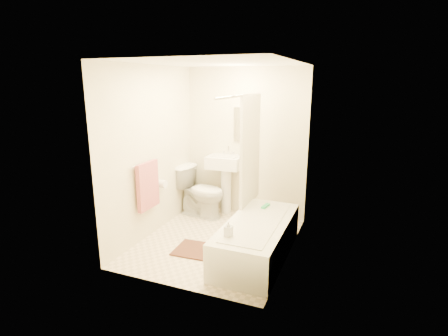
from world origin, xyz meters
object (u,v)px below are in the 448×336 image
at_px(soap_bottle, 228,229).
at_px(sink, 226,182).
at_px(toilet, 201,192).
at_px(bathtub, 257,239).
at_px(bath_mat, 199,250).

bearing_deg(soap_bottle, sink, 112.64).
xyz_separation_m(toilet, soap_bottle, (1.08, -1.53, 0.15)).
height_order(bathtub, bath_mat, bathtub).
bearing_deg(toilet, bathtub, -119.42).
relative_size(toilet, sink, 0.77).
distance_m(bathtub, bath_mat, 0.79).
relative_size(toilet, soap_bottle, 4.52).
height_order(bathtub, soap_bottle, soap_bottle).
bearing_deg(sink, soap_bottle, -68.31).
distance_m(toilet, bathtub, 1.62).
xyz_separation_m(sink, bathtub, (0.93, -1.26, -0.31)).
xyz_separation_m(toilet, bath_mat, (0.52, -1.16, -0.40)).
bearing_deg(bath_mat, bathtub, 11.94).
height_order(toilet, sink, sink).
bearing_deg(bath_mat, soap_bottle, -33.87).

